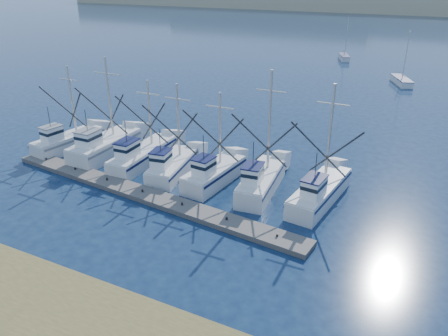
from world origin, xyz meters
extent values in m
plane|color=#0C1A35|center=(0.00, 0.00, 0.00)|extent=(500.00, 500.00, 0.00)
cube|color=#5A5651|center=(-9.11, 6.28, 0.19)|extent=(28.94, 5.06, 0.39)
cube|color=silver|center=(-21.77, 11.25, 0.74)|extent=(3.21, 7.64, 1.49)
cube|color=white|center=(-21.77, 9.35, 2.24)|extent=(1.50, 1.97, 1.50)
cylinder|color=#B7B2A8|center=(-21.77, 12.51, 4.87)|extent=(0.22, 0.22, 6.75)
cube|color=silver|center=(-17.28, 11.53, 0.87)|extent=(2.85, 7.99, 1.74)
cube|color=white|center=(-17.28, 9.49, 2.49)|extent=(1.64, 1.95, 1.50)
cylinder|color=#B7B2A8|center=(-17.28, 12.89, 5.56)|extent=(0.22, 0.22, 7.65)
cube|color=silver|center=(-13.02, 11.85, 0.68)|extent=(2.64, 8.70, 1.36)
cube|color=white|center=(-13.02, 9.65, 2.11)|extent=(1.42, 2.15, 1.50)
cylinder|color=#B7B2A8|center=(-13.02, 13.32, 4.47)|extent=(0.22, 0.22, 6.21)
cube|color=silver|center=(-9.19, 11.02, 0.64)|extent=(3.42, 7.23, 1.29)
cube|color=white|center=(-9.19, 9.24, 2.04)|extent=(1.62, 1.89, 1.50)
cylinder|color=#B7B2A8|center=(-9.19, 12.20, 4.59)|extent=(0.22, 0.22, 6.61)
cube|color=silver|center=(-5.05, 10.97, 0.71)|extent=(3.01, 7.05, 1.43)
cube|color=white|center=(-5.05, 9.22, 2.18)|extent=(1.52, 1.80, 1.50)
cylinder|color=#B7B2A8|center=(-5.05, 12.14, 4.54)|extent=(0.22, 0.22, 6.22)
cube|color=silver|center=(-0.88, 11.35, 0.76)|extent=(3.04, 7.81, 1.53)
cube|color=white|center=(-0.88, 9.40, 2.28)|extent=(1.49, 1.98, 1.50)
cylinder|color=#B7B2A8|center=(-0.88, 12.65, 5.64)|extent=(0.22, 0.22, 8.23)
cube|color=silver|center=(3.88, 11.73, 0.71)|extent=(3.16, 8.57, 1.41)
cube|color=white|center=(3.88, 9.59, 2.16)|extent=(1.53, 2.17, 1.50)
cylinder|color=#B7B2A8|center=(3.88, 13.16, 5.25)|extent=(0.22, 0.22, 7.68)
cube|color=silver|center=(5.39, 55.97, 0.45)|extent=(4.08, 6.55, 0.90)
cylinder|color=#B7B2A8|center=(5.39, 56.27, 4.50)|extent=(0.12, 0.12, 7.20)
cube|color=silver|center=(-7.42, 72.91, 0.45)|extent=(3.42, 5.99, 0.90)
cylinder|color=#B7B2A8|center=(-7.42, 73.21, 4.50)|extent=(0.12, 0.12, 7.20)
camera|label=1|loc=(10.55, -18.74, 16.63)|focal=35.00mm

